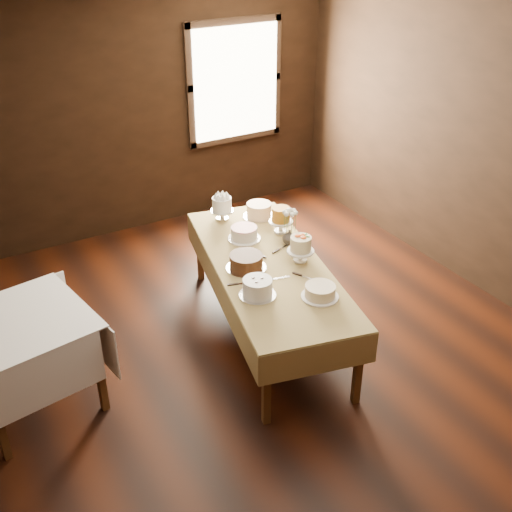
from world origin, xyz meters
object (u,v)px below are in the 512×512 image
object	(u,v)px
cake_meringue	(222,209)
cake_chocolate	(246,262)
cake_lattice	(244,234)
cake_flowers	(300,250)
cake_caramel	(281,221)
cake_swirl	(257,288)
cake_server_a	(281,278)
cake_server_d	(284,247)
cake_server_e	(247,283)
flower_vase	(289,237)
cake_server_c	(254,251)
side_table	(21,331)
cake_cream	(320,292)
cake_server_b	(310,278)
display_table	(268,269)
cake_speckled	(259,211)

from	to	relation	value
cake_meringue	cake_chocolate	distance (m)	0.99
cake_lattice	cake_flowers	xyz separation A→B (m)	(0.23, -0.60, 0.05)
cake_caramel	cake_flowers	bearing A→B (deg)	-104.24
cake_swirl	cake_server_a	world-z (taller)	cake_swirl
cake_lattice	cake_server_d	world-z (taller)	cake_lattice
cake_caramel	cake_server_e	size ratio (longest dim) A/B	1.11
flower_vase	cake_flowers	bearing A→B (deg)	-105.55
cake_flowers	flower_vase	xyz separation A→B (m)	(0.09, 0.31, -0.04)
cake_flowers	cake_server_c	distance (m)	0.45
cake_server_c	cake_flowers	bearing A→B (deg)	-151.21
cake_meringue	cake_swirl	bearing A→B (deg)	-105.83
side_table	cake_cream	world-z (taller)	cake_cream
cake_cream	cake_server_b	size ratio (longest dim) A/B	1.31
cake_swirl	cake_server_e	xyz separation A→B (m)	(0.02, 0.20, -0.07)
cake_caramel	cake_server_a	bearing A→B (deg)	-121.37
display_table	cake_flowers	size ratio (longest dim) A/B	9.99
side_table	cake_meringue	size ratio (longest dim) A/B	4.14
display_table	cake_caramel	world-z (taller)	cake_caramel
cake_swirl	cake_flowers	bearing A→B (deg)	26.07
cake_server_c	cake_server_e	distance (m)	0.55
cake_server_a	cake_server_e	xyz separation A→B (m)	(-0.29, 0.07, 0.00)
cake_server_b	cake_server_e	xyz separation A→B (m)	(-0.49, 0.20, 0.00)
display_table	cake_swirl	world-z (taller)	cake_swirl
cake_chocolate	cake_swirl	bearing A→B (deg)	-107.18
side_table	cake_meringue	bearing A→B (deg)	22.49
cake_lattice	cake_server_b	xyz separation A→B (m)	(0.13, -0.89, -0.05)
cake_cream	cake_server_b	world-z (taller)	cake_cream
cake_caramel	cake_flowers	xyz separation A→B (m)	(-0.14, -0.55, -0.01)
display_table	cake_server_e	world-z (taller)	cake_server_e
cake_lattice	cake_swirl	size ratio (longest dim) A/B	0.92
cake_cream	cake_server_a	bearing A→B (deg)	105.64
cake_speckled	flower_vase	distance (m)	0.62
display_table	cake_server_b	world-z (taller)	cake_server_b
cake_speckled	flower_vase	bearing A→B (deg)	-93.38
cake_server_b	flower_vase	bearing A→B (deg)	135.91
cake_lattice	cake_server_e	world-z (taller)	cake_lattice
cake_server_c	cake_server_d	world-z (taller)	same
cake_server_d	flower_vase	world-z (taller)	flower_vase
cake_cream	cake_server_c	bearing A→B (deg)	95.32
cake_lattice	flower_vase	bearing A→B (deg)	-41.79
cake_server_a	cake_server_c	size ratio (longest dim) A/B	1.00
cake_chocolate	cake_server_b	size ratio (longest dim) A/B	1.55
cake_speckled	cake_flowers	world-z (taller)	cake_flowers
side_table	cake_meringue	world-z (taller)	cake_meringue
cake_speckled	cake_chocolate	bearing A→B (deg)	-126.39
cake_flowers	cake_server_d	size ratio (longest dim) A/B	1.05
cake_speckled	cake_flowers	xyz separation A→B (m)	(-0.12, -0.93, 0.04)
cake_meringue	cake_speckled	distance (m)	0.37
cake_caramel	flower_vase	world-z (taller)	cake_caramel
cake_chocolate	side_table	bearing A→B (deg)	177.83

